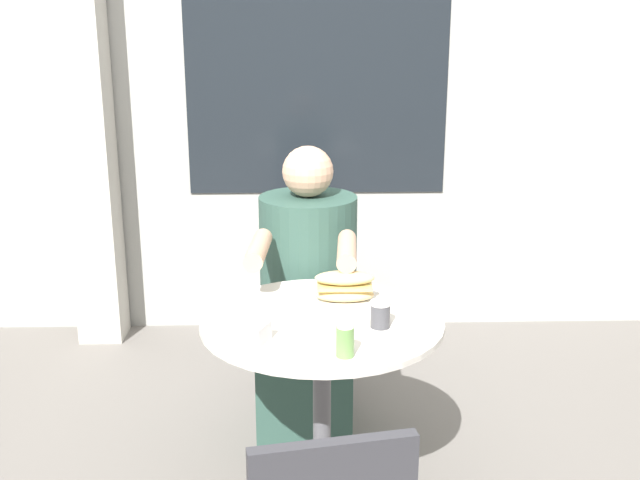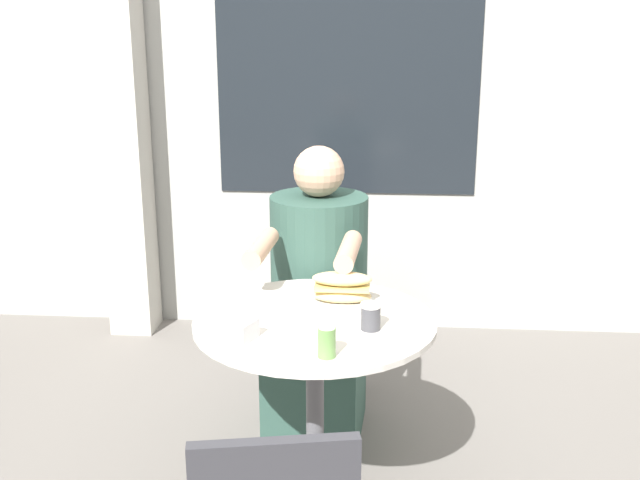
% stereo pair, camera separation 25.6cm
% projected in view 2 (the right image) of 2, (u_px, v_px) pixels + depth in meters
% --- Properties ---
extents(storefront_wall, '(8.00, 0.09, 2.80)m').
position_uv_depth(storefront_wall, '(343.00, 76.00, 3.96)').
color(storefront_wall, '#9E9E99').
rests_on(storefront_wall, ground_plane).
extents(lattice_pillar, '(0.23, 0.23, 2.40)m').
position_uv_depth(lattice_pillar, '(122.00, 116.00, 3.93)').
color(lattice_pillar, '#B2ADA3').
rests_on(lattice_pillar, ground_plane).
extents(cafe_table, '(0.79, 0.79, 0.75)m').
position_uv_depth(cafe_table, '(315.00, 374.00, 2.46)').
color(cafe_table, beige).
rests_on(cafe_table, ground_plane).
extents(diner_chair, '(0.41, 0.41, 0.87)m').
position_uv_depth(diner_chair, '(326.00, 287.00, 3.39)').
color(diner_chair, '#333338').
rests_on(diner_chair, ground_plane).
extents(seated_diner, '(0.42, 0.72, 1.21)m').
position_uv_depth(seated_diner, '(318.00, 316.00, 3.05)').
color(seated_diner, '#2D4C42').
rests_on(seated_diner, ground_plane).
extents(sandwich_on_plate, '(0.24, 0.24, 0.12)m').
position_uv_depth(sandwich_on_plate, '(342.00, 290.00, 2.52)').
color(sandwich_on_plate, white).
rests_on(sandwich_on_plate, cafe_table).
extents(drink_cup, '(0.06, 0.06, 0.09)m').
position_uv_depth(drink_cup, '(371.00, 316.00, 2.32)').
color(drink_cup, '#424247').
rests_on(drink_cup, cafe_table).
extents(napkin_box, '(0.12, 0.12, 0.06)m').
position_uv_depth(napkin_box, '(239.00, 330.00, 2.25)').
color(napkin_box, silver).
rests_on(napkin_box, cafe_table).
extents(condiment_bottle, '(0.05, 0.05, 0.11)m').
position_uv_depth(condiment_bottle, '(327.00, 339.00, 2.12)').
color(condiment_bottle, '#66934C').
rests_on(condiment_bottle, cafe_table).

